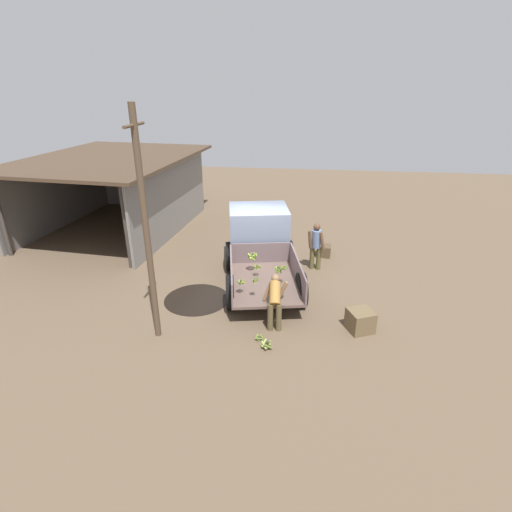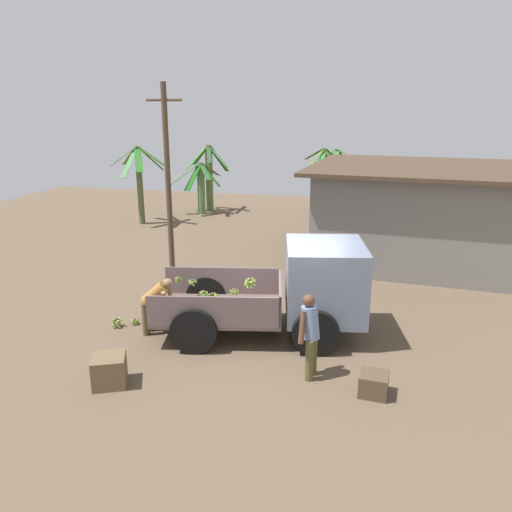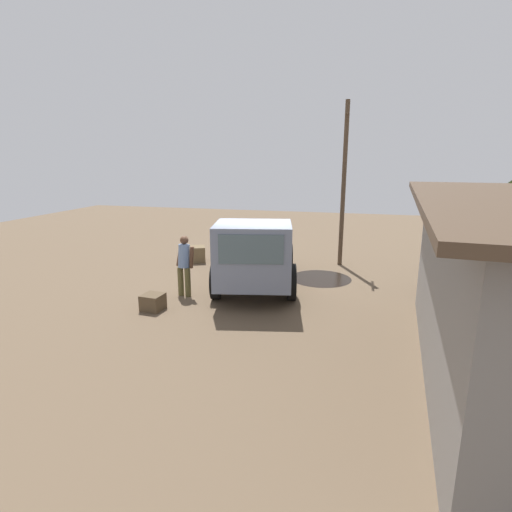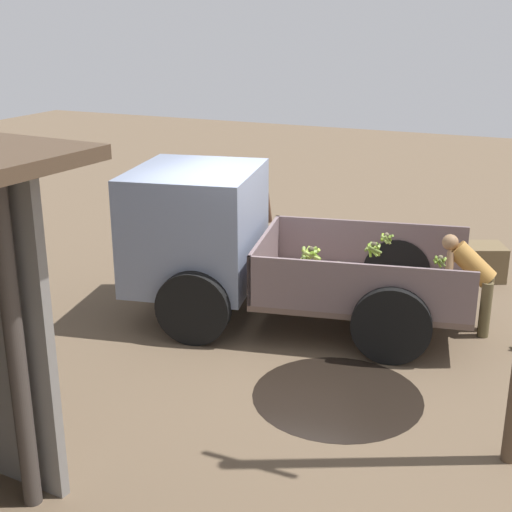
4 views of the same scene
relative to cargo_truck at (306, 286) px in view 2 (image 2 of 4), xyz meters
name	(u,v)px [view 2 (image 2 of 4)]	position (x,y,z in m)	size (l,w,h in m)	color
ground	(285,333)	(-0.43, -0.08, -1.14)	(36.00, 36.00, 0.00)	brown
mud_patch_0	(232,299)	(-2.20, 1.62, -1.14)	(1.94, 1.94, 0.01)	black
cargo_truck	(306,286)	(0.00, 0.00, 0.00)	(4.91, 2.92, 2.11)	brown
warehouse_shed	(452,194)	(3.77, 6.60, 1.15)	(8.55, 6.87, 3.14)	slate
utility_pole	(168,187)	(-4.09, 2.12, 1.74)	(0.97, 0.15, 5.60)	brown
banana_palm_0	(336,180)	(-0.48, 13.34, 0.51)	(2.38, 2.17, 3.08)	#4B632F
banana_palm_1	(201,187)	(-6.74, 12.01, 0.16)	(2.31, 2.17, 2.45)	#59854A
banana_palm_2	(209,177)	(-6.57, 12.79, 0.53)	(2.06, 2.12, 3.21)	#627744
banana_palm_3	(323,180)	(-1.04, 13.07, 0.55)	(2.07, 2.34, 3.14)	#5A753B
banana_palm_4	(139,181)	(-8.58, 9.37, 0.75)	(2.36, 2.36, 3.36)	#516034
person_foreground_visitor	(310,332)	(0.36, -1.88, -0.21)	(0.42, 0.61, 1.68)	brown
person_worker_loading	(155,301)	(-3.28, -0.80, -0.35)	(0.75, 0.68, 1.35)	brown
banana_bunch_on_ground_0	(135,321)	(-3.99, -0.47, -1.05)	(0.21, 0.21, 0.16)	brown
banana_bunch_on_ground_1	(117,322)	(-4.33, -0.71, -1.00)	(0.30, 0.30, 0.24)	#413B2A
wooden_crate_0	(109,370)	(-3.22, -3.02, -0.85)	(0.60, 0.60, 0.57)	brown
wooden_crate_1	(374,384)	(1.57, -2.22, -0.94)	(0.50, 0.50, 0.41)	brown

